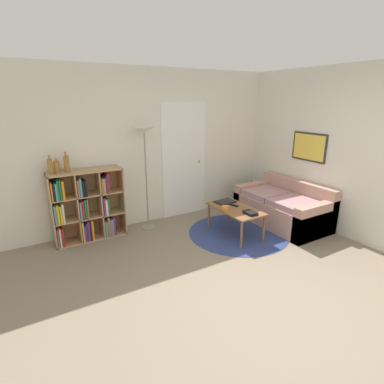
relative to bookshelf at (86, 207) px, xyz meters
name	(u,v)px	position (x,y,z in m)	size (l,w,h in m)	color
ground_plane	(271,302)	(1.36, -2.60, -0.53)	(14.00, 14.00, 0.00)	gray
wall_back	(160,148)	(1.38, 0.21, 0.76)	(7.34, 0.11, 2.60)	silver
wall_right	(313,148)	(3.55, -1.20, 0.77)	(0.08, 5.79, 2.60)	silver
rug	(238,233)	(2.15, -1.04, -0.52)	(1.62, 1.62, 0.01)	navy
bookshelf	(86,207)	(0.00, 0.00, 0.00)	(1.06, 0.34, 1.09)	tan
floor_lamp	(145,142)	(0.97, -0.08, 0.93)	(0.32, 0.32, 1.69)	gray
couch	(284,208)	(3.13, -1.08, -0.25)	(0.88, 1.58, 0.73)	tan
coffee_table	(235,211)	(2.08, -1.04, -0.13)	(0.52, 0.94, 0.45)	brown
laptop	(225,202)	(2.10, -0.73, -0.07)	(0.35, 0.27, 0.02)	black
bowl	(225,208)	(1.90, -0.99, -0.05)	(0.12, 0.12, 0.05)	orange
book_stack_on_table	(250,213)	(2.10, -1.36, -0.06)	(0.15, 0.20, 0.04)	black
remote	(234,205)	(2.12, -0.95, -0.07)	(0.09, 0.16, 0.02)	black
bottle_left	(50,166)	(-0.41, 0.01, 0.68)	(0.07, 0.07, 0.27)	olive
bottle_middle	(57,167)	(-0.32, 0.03, 0.65)	(0.08, 0.08, 0.21)	olive
bottle_right	(67,164)	(-0.19, 0.01, 0.69)	(0.07, 0.07, 0.30)	olive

